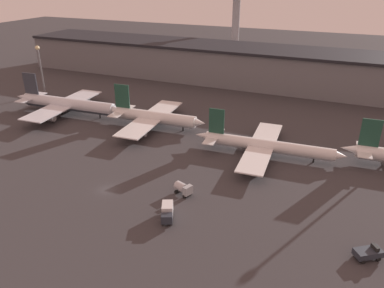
{
  "coord_description": "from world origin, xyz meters",
  "views": [
    {
      "loc": [
        51.37,
        -64.92,
        49.62
      ],
      "look_at": [
        13.98,
        21.61,
        6.0
      ],
      "focal_mm": 35.0,
      "sensor_mm": 36.0,
      "label": 1
    }
  ],
  "objects_px": {
    "airplane_2": "(266,146)",
    "service_vehicle_2": "(183,188)",
    "airplane_1": "(154,117)",
    "service_vehicle_1": "(368,253)",
    "airplane_0": "(67,104)",
    "control_tower": "(236,17)",
    "service_vehicle_0": "(167,212)"
  },
  "relations": [
    {
      "from": "airplane_1",
      "to": "control_tower",
      "type": "xyz_separation_m",
      "value": [
        -6.41,
        112.93,
        22.0
      ]
    },
    {
      "from": "airplane_0",
      "to": "service_vehicle_2",
      "type": "relative_size",
      "value": 9.67
    },
    {
      "from": "service_vehicle_2",
      "to": "control_tower",
      "type": "relative_size",
      "value": 0.11
    },
    {
      "from": "airplane_0",
      "to": "airplane_2",
      "type": "bearing_deg",
      "value": -7.14
    },
    {
      "from": "airplane_2",
      "to": "airplane_1",
      "type": "bearing_deg",
      "value": 167.56
    },
    {
      "from": "service_vehicle_1",
      "to": "airplane_2",
      "type": "bearing_deg",
      "value": 92.34
    },
    {
      "from": "airplane_1",
      "to": "service_vehicle_0",
      "type": "height_order",
      "value": "airplane_1"
    },
    {
      "from": "service_vehicle_1",
      "to": "service_vehicle_2",
      "type": "height_order",
      "value": "service_vehicle_2"
    },
    {
      "from": "airplane_1",
      "to": "airplane_2",
      "type": "xyz_separation_m",
      "value": [
        40.93,
        -6.48,
        -0.52
      ]
    },
    {
      "from": "airplane_2",
      "to": "service_vehicle_0",
      "type": "bearing_deg",
      "value": -110.75
    },
    {
      "from": "service_vehicle_1",
      "to": "service_vehicle_2",
      "type": "distance_m",
      "value": 42.0
    },
    {
      "from": "airplane_1",
      "to": "airplane_0",
      "type": "bearing_deg",
      "value": 178.89
    },
    {
      "from": "airplane_2",
      "to": "control_tower",
      "type": "xyz_separation_m",
      "value": [
        -47.34,
        119.41,
        22.52
      ]
    },
    {
      "from": "airplane_2",
      "to": "service_vehicle_1",
      "type": "relative_size",
      "value": 7.83
    },
    {
      "from": "airplane_2",
      "to": "service_vehicle_1",
      "type": "xyz_separation_m",
      "value": [
        28.19,
        -35.87,
        -1.72
      ]
    },
    {
      "from": "service_vehicle_2",
      "to": "control_tower",
      "type": "bearing_deg",
      "value": 123.76
    },
    {
      "from": "airplane_0",
      "to": "service_vehicle_1",
      "type": "distance_m",
      "value": 113.24
    },
    {
      "from": "airplane_2",
      "to": "service_vehicle_2",
      "type": "relative_size",
      "value": 9.03
    },
    {
      "from": "service_vehicle_0",
      "to": "service_vehicle_1",
      "type": "height_order",
      "value": "service_vehicle_0"
    },
    {
      "from": "service_vehicle_0",
      "to": "airplane_1",
      "type": "bearing_deg",
      "value": -172.2
    },
    {
      "from": "airplane_1",
      "to": "service_vehicle_1",
      "type": "bearing_deg",
      "value": -34.94
    },
    {
      "from": "airplane_0",
      "to": "airplane_1",
      "type": "relative_size",
      "value": 1.26
    },
    {
      "from": "service_vehicle_2",
      "to": "service_vehicle_1",
      "type": "bearing_deg",
      "value": 11.89
    },
    {
      "from": "airplane_2",
      "to": "service_vehicle_0",
      "type": "distance_m",
      "value": 41.58
    },
    {
      "from": "service_vehicle_2",
      "to": "airplane_1",
      "type": "bearing_deg",
      "value": 148.54
    },
    {
      "from": "airplane_0",
      "to": "airplane_1",
      "type": "distance_m",
      "value": 36.49
    },
    {
      "from": "service_vehicle_1",
      "to": "control_tower",
      "type": "xyz_separation_m",
      "value": [
        -75.54,
        155.28,
        24.24
      ]
    },
    {
      "from": "service_vehicle_0",
      "to": "service_vehicle_1",
      "type": "distance_m",
      "value": 40.73
    },
    {
      "from": "airplane_2",
      "to": "control_tower",
      "type": "bearing_deg",
      "value": 108.18
    },
    {
      "from": "service_vehicle_2",
      "to": "control_tower",
      "type": "height_order",
      "value": "control_tower"
    },
    {
      "from": "service_vehicle_1",
      "to": "airplane_1",
      "type": "bearing_deg",
      "value": 112.68
    },
    {
      "from": "service_vehicle_2",
      "to": "service_vehicle_0",
      "type": "bearing_deg",
      "value": -63.99
    }
  ]
}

